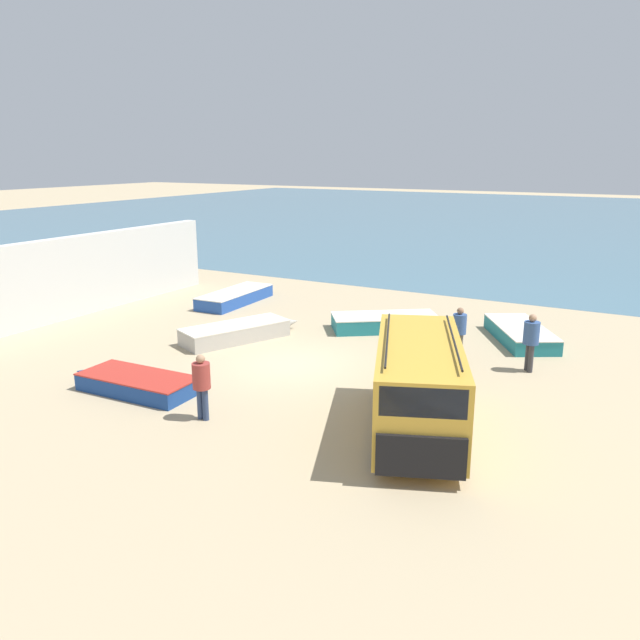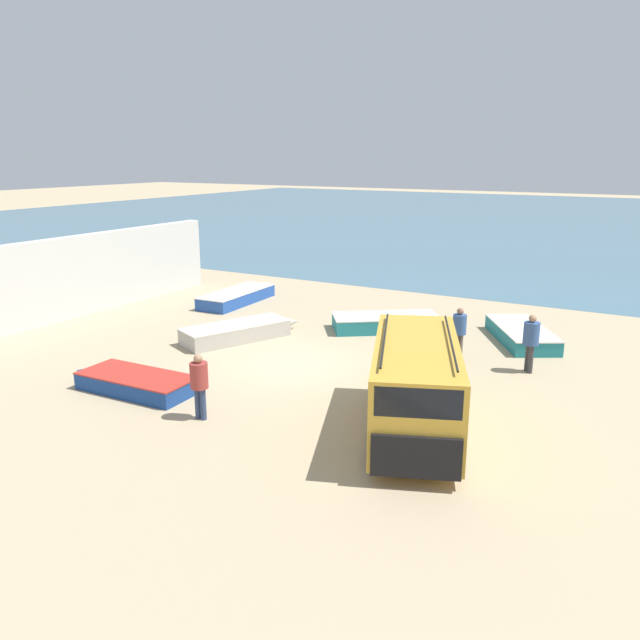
{
  "view_description": "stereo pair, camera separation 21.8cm",
  "coord_description": "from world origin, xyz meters",
  "views": [
    {
      "loc": [
        9.92,
        -16.08,
        6.47
      ],
      "look_at": [
        -0.01,
        1.93,
        1.0
      ],
      "focal_mm": 35.0,
      "sensor_mm": 36.0,
      "label": 1
    },
    {
      "loc": [
        10.11,
        -15.97,
        6.47
      ],
      "look_at": [
        -0.01,
        1.93,
        1.0
      ],
      "focal_mm": 35.0,
      "sensor_mm": 36.0,
      "label": 2
    }
  ],
  "objects": [
    {
      "name": "fishing_rowboat_2",
      "position": [
        -2.62,
        -4.14,
        0.25
      ],
      "size": [
        4.14,
        1.59,
        0.49
      ],
      "rotation": [
        0.0,
        0.0,
        3.18
      ],
      "color": "navy",
      "rests_on": "ground_plane"
    },
    {
      "name": "fisherman_1",
      "position": [
        4.47,
        3.2,
        1.01
      ],
      "size": [
        0.45,
        0.45,
        1.7
      ],
      "rotation": [
        0.0,
        0.0,
        5.66
      ],
      "color": "#5B564C",
      "rests_on": "ground_plane"
    },
    {
      "name": "fisherman_2",
      "position": [
        3.52,
        1.39,
        0.98
      ],
      "size": [
        0.43,
        0.43,
        1.64
      ],
      "rotation": [
        0.0,
        0.0,
        0.71
      ],
      "color": "#5B564C",
      "rests_on": "ground_plane"
    },
    {
      "name": "fisherman_0",
      "position": [
        6.77,
        2.95,
        1.09
      ],
      "size": [
        0.48,
        0.48,
        1.82
      ],
      "rotation": [
        0.0,
        0.0,
        0.66
      ],
      "color": "#38383D",
      "rests_on": "ground_plane"
    },
    {
      "name": "sea_water",
      "position": [
        0.0,
        52.0,
        0.0
      ],
      "size": [
        120.0,
        80.0,
        0.01
      ],
      "primitive_type": "cube",
      "color": "#477084",
      "rests_on": "ground_plane"
    },
    {
      "name": "harbor_wall",
      "position": [
        -11.05,
        1.0,
        1.64
      ],
      "size": [
        0.5,
        15.07,
        3.27
      ],
      "primitive_type": "cube",
      "color": "silver",
      "rests_on": "ground_plane"
    },
    {
      "name": "fisherman_3",
      "position": [
        0.31,
        -4.74,
        1.03
      ],
      "size": [
        0.45,
        0.45,
        1.71
      ],
      "rotation": [
        0.0,
        0.0,
        1.54
      ],
      "color": "navy",
      "rests_on": "ground_plane"
    },
    {
      "name": "parked_van",
      "position": [
        5.29,
        -2.87,
        1.23
      ],
      "size": [
        3.77,
        5.73,
        2.37
      ],
      "rotation": [
        0.0,
        0.0,
        5.09
      ],
      "color": "gold",
      "rests_on": "ground_plane"
    },
    {
      "name": "fishing_rowboat_1",
      "position": [
        -6.61,
        6.14,
        0.28
      ],
      "size": [
        1.65,
        5.11,
        0.56
      ],
      "rotation": [
        0.0,
        0.0,
        1.61
      ],
      "color": "#234CA3",
      "rests_on": "ground_plane"
    },
    {
      "name": "fishing_rowboat_4",
      "position": [
        -3.04,
        1.41,
        0.3
      ],
      "size": [
        2.83,
        4.69,
        0.6
      ],
      "rotation": [
        0.0,
        0.0,
        1.15
      ],
      "color": "#ADA89E",
      "rests_on": "ground_plane"
    },
    {
      "name": "fishing_rowboat_0",
      "position": [
        5.8,
        6.26,
        0.27
      ],
      "size": [
        3.28,
        4.5,
        0.54
      ],
      "rotation": [
        0.0,
        0.0,
        2.1
      ],
      "color": "#1E757F",
      "rests_on": "ground_plane"
    },
    {
      "name": "ground_plane",
      "position": [
        0.0,
        0.0,
        0.0
      ],
      "size": [
        200.0,
        200.0,
        0.0
      ],
      "primitive_type": "plane",
      "color": "tan"
    },
    {
      "name": "fishing_rowboat_3",
      "position": [
        1.13,
        5.26,
        0.29
      ],
      "size": [
        4.54,
        3.63,
        0.57
      ],
      "rotation": [
        0.0,
        0.0,
        0.61
      ],
      "color": "#1E757F",
      "rests_on": "ground_plane"
    }
  ]
}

